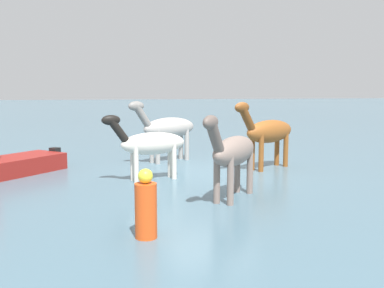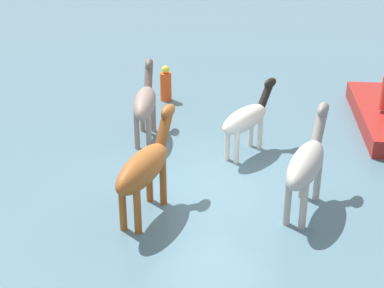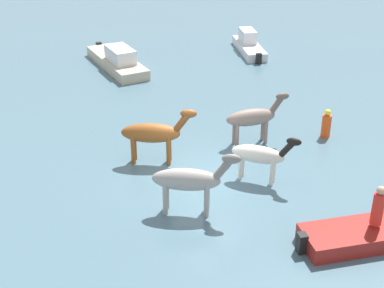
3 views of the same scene
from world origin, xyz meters
name	(u,v)px [view 1 (image 1 of 3)]	position (x,y,z in m)	size (l,w,h in m)	color
ground_plane	(208,171)	(0.00, 0.00, 0.00)	(208.12, 208.12, 0.00)	#476675
horse_rear_stallion	(268,132)	(-1.85, 0.07, 1.13)	(2.51, 1.64, 2.06)	brown
horse_dark_mare	(150,144)	(1.85, 0.87, 0.97)	(2.29, 0.87, 1.77)	silver
horse_lead	(233,152)	(0.40, 3.27, 1.05)	(1.93, 2.08, 1.91)	gray
horse_dun_straggler	(167,128)	(0.88, -1.93, 1.13)	(2.53, 1.55, 2.05)	#9E9993
buoy_channel_marker	(146,207)	(2.58, 5.26, 0.51)	(0.36, 0.36, 1.14)	#E54C19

